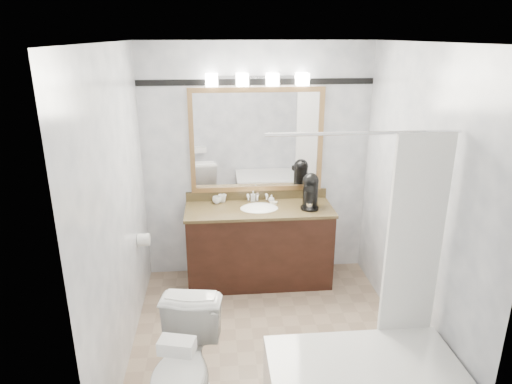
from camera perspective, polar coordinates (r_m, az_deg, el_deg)
The scene contains 15 objects.
room at distance 3.64m, azimuth 1.97°, elevation -1.89°, with size 2.42×2.62×2.52m.
vanity at distance 4.89m, azimuth 0.38°, elevation -6.47°, with size 1.53×0.58×0.97m.
mirror at distance 4.79m, azimuth 0.10°, elevation 6.42°, with size 1.40×0.04×1.10m.
vanity_light_bar at distance 4.64m, azimuth 0.17°, elevation 13.92°, with size 1.02×0.14×0.12m.
accent_stripe at distance 4.71m, azimuth 0.09°, elevation 13.59°, with size 2.40×0.01×0.06m, color black.
bathtub at distance 3.50m, azimuth 13.50°, elevation -22.03°, with size 1.30×0.75×1.96m.
tp_roll at distance 4.50m, azimuth -13.85°, elevation -5.82°, with size 0.12×0.12×0.11m, color white.
toilet at distance 3.36m, azimuth -9.00°, elevation -21.12°, with size 0.44×0.78×0.79m, color white.
tissue_box at distance 2.84m, azimuth -9.86°, elevation -18.43°, with size 0.21×0.11×0.09m, color white.
coffee_maker at distance 4.72m, azimuth 6.82°, elevation 0.26°, with size 0.19×0.24×0.37m.
cup_left at distance 4.86m, azimuth -4.91°, elevation -1.00°, with size 0.09×0.09×0.07m, color white.
cup_right at distance 4.89m, azimuth -4.22°, elevation -0.79°, with size 0.09×0.09×0.08m, color white.
soap_bottle_a at distance 4.91m, azimuth -0.37°, elevation -0.51°, with size 0.05×0.05×0.11m, color white.
soap_bottle_b at distance 4.87m, azimuth 1.94°, elevation -0.82°, with size 0.07×0.07×0.08m, color white.
soap_bar at distance 4.85m, azimuth 2.23°, elevation -1.32°, with size 0.07×0.04×0.02m, color beige.
Camera 1 is at (-0.43, -3.37, 2.56)m, focal length 32.00 mm.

